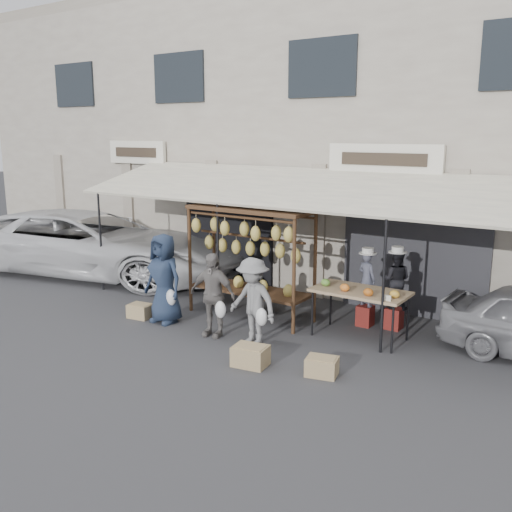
{
  "coord_description": "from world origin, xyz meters",
  "views": [
    {
      "loc": [
        5.93,
        -7.61,
        3.68
      ],
      "look_at": [
        -0.25,
        1.4,
        1.3
      ],
      "focal_mm": 40.0,
      "sensor_mm": 36.0,
      "label": 1
    }
  ],
  "objects_px": {
    "vendor_right": "(396,280)",
    "customer_left": "(164,278)",
    "crate_far": "(140,311)",
    "customer_mid": "(212,295)",
    "produce_table": "(360,293)",
    "customer_right": "(253,301)",
    "banana_rack": "(249,241)",
    "van": "(85,228)",
    "crate_near_b": "(322,367)",
    "crate_near_a": "(250,356)",
    "vendor_left": "(367,279)"
  },
  "relations": [
    {
      "from": "vendor_right",
      "to": "customer_left",
      "type": "relative_size",
      "value": 0.63
    },
    {
      "from": "produce_table",
      "to": "van",
      "type": "height_order",
      "value": "van"
    },
    {
      "from": "vendor_right",
      "to": "crate_near_a",
      "type": "bearing_deg",
      "value": 54.46
    },
    {
      "from": "vendor_left",
      "to": "van",
      "type": "xyz_separation_m",
      "value": [
        -7.8,
        -0.28,
        0.3
      ]
    },
    {
      "from": "van",
      "to": "crate_near_b",
      "type": "bearing_deg",
      "value": -118.74
    },
    {
      "from": "customer_left",
      "to": "customer_mid",
      "type": "height_order",
      "value": "customer_left"
    },
    {
      "from": "customer_mid",
      "to": "crate_near_a",
      "type": "bearing_deg",
      "value": -36.77
    },
    {
      "from": "vendor_left",
      "to": "crate_near_b",
      "type": "relative_size",
      "value": 2.25
    },
    {
      "from": "customer_mid",
      "to": "crate_far",
      "type": "distance_m",
      "value": 1.97
    },
    {
      "from": "customer_left",
      "to": "vendor_left",
      "type": "bearing_deg",
      "value": 33.23
    },
    {
      "from": "van",
      "to": "crate_far",
      "type": "bearing_deg",
      "value": -128.94
    },
    {
      "from": "crate_far",
      "to": "van",
      "type": "xyz_separation_m",
      "value": [
        -3.85,
        1.84,
        1.09
      ]
    },
    {
      "from": "crate_near_b",
      "to": "crate_far",
      "type": "height_order",
      "value": "crate_near_b"
    },
    {
      "from": "customer_right",
      "to": "crate_near_a",
      "type": "distance_m",
      "value": 1.15
    },
    {
      "from": "customer_right",
      "to": "banana_rack",
      "type": "bearing_deg",
      "value": 135.41
    },
    {
      "from": "customer_left",
      "to": "crate_near_b",
      "type": "height_order",
      "value": "customer_left"
    },
    {
      "from": "customer_mid",
      "to": "crate_near_b",
      "type": "xyz_separation_m",
      "value": [
        2.5,
        -0.44,
        -0.64
      ]
    },
    {
      "from": "produce_table",
      "to": "vendor_right",
      "type": "xyz_separation_m",
      "value": [
        0.34,
        0.86,
        0.11
      ]
    },
    {
      "from": "produce_table",
      "to": "customer_mid",
      "type": "xyz_separation_m",
      "value": [
        -2.28,
        -1.38,
        -0.08
      ]
    },
    {
      "from": "produce_table",
      "to": "crate_far",
      "type": "xyz_separation_m",
      "value": [
        -4.14,
        -1.4,
        -0.73
      ]
    },
    {
      "from": "vendor_left",
      "to": "customer_mid",
      "type": "bearing_deg",
      "value": 63.89
    },
    {
      "from": "produce_table",
      "to": "customer_left",
      "type": "relative_size",
      "value": 0.96
    },
    {
      "from": "customer_mid",
      "to": "crate_far",
      "type": "xyz_separation_m",
      "value": [
        -1.86,
        -0.02,
        -0.64
      ]
    },
    {
      "from": "customer_left",
      "to": "customer_right",
      "type": "height_order",
      "value": "customer_left"
    },
    {
      "from": "banana_rack",
      "to": "crate_far",
      "type": "bearing_deg",
      "value": -144.13
    },
    {
      "from": "vendor_right",
      "to": "crate_near_b",
      "type": "relative_size",
      "value": 2.35
    },
    {
      "from": "crate_far",
      "to": "customer_mid",
      "type": "bearing_deg",
      "value": 0.69
    },
    {
      "from": "vendor_left",
      "to": "crate_far",
      "type": "relative_size",
      "value": 2.32
    },
    {
      "from": "vendor_left",
      "to": "banana_rack",
      "type": "bearing_deg",
      "value": 39.7
    },
    {
      "from": "customer_mid",
      "to": "customer_right",
      "type": "relative_size",
      "value": 1.0
    },
    {
      "from": "produce_table",
      "to": "customer_left",
      "type": "xyz_separation_m",
      "value": [
        -3.54,
        -1.31,
        0.02
      ]
    },
    {
      "from": "banana_rack",
      "to": "customer_mid",
      "type": "distance_m",
      "value": 1.49
    },
    {
      "from": "crate_near_b",
      "to": "customer_right",
      "type": "bearing_deg",
      "value": 162.88
    },
    {
      "from": "customer_mid",
      "to": "produce_table",
      "type": "bearing_deg",
      "value": 23.02
    },
    {
      "from": "customer_left",
      "to": "crate_near_a",
      "type": "xyz_separation_m",
      "value": [
        2.63,
        -0.82,
        -0.72
      ]
    },
    {
      "from": "vendor_right",
      "to": "customer_mid",
      "type": "xyz_separation_m",
      "value": [
        -2.62,
        -2.24,
        -0.19
      ]
    },
    {
      "from": "customer_mid",
      "to": "crate_near_a",
      "type": "distance_m",
      "value": 1.68
    },
    {
      "from": "vendor_left",
      "to": "van",
      "type": "bearing_deg",
      "value": 20.86
    },
    {
      "from": "crate_near_a",
      "to": "crate_near_b",
      "type": "xyz_separation_m",
      "value": [
        1.13,
        0.31,
        -0.02
      ]
    },
    {
      "from": "vendor_right",
      "to": "customer_left",
      "type": "xyz_separation_m",
      "value": [
        -3.88,
        -2.17,
        -0.08
      ]
    },
    {
      "from": "banana_rack",
      "to": "customer_right",
      "type": "bearing_deg",
      "value": -52.44
    },
    {
      "from": "vendor_left",
      "to": "crate_near_b",
      "type": "xyz_separation_m",
      "value": [
        0.4,
        -2.53,
        -0.79
      ]
    },
    {
      "from": "banana_rack",
      "to": "customer_right",
      "type": "relative_size",
      "value": 1.67
    },
    {
      "from": "banana_rack",
      "to": "vendor_left",
      "type": "xyz_separation_m",
      "value": [
        2.17,
        0.83,
        -0.63
      ]
    },
    {
      "from": "banana_rack",
      "to": "produce_table",
      "type": "distance_m",
      "value": 2.46
    },
    {
      "from": "produce_table",
      "to": "customer_mid",
      "type": "height_order",
      "value": "customer_mid"
    },
    {
      "from": "produce_table",
      "to": "crate_near_b",
      "type": "xyz_separation_m",
      "value": [
        0.22,
        -1.81,
        -0.72
      ]
    },
    {
      "from": "crate_far",
      "to": "vendor_left",
      "type": "bearing_deg",
      "value": 28.19
    },
    {
      "from": "customer_left",
      "to": "customer_mid",
      "type": "bearing_deg",
      "value": -1.02
    },
    {
      "from": "vendor_right",
      "to": "crate_far",
      "type": "height_order",
      "value": "vendor_right"
    }
  ]
}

